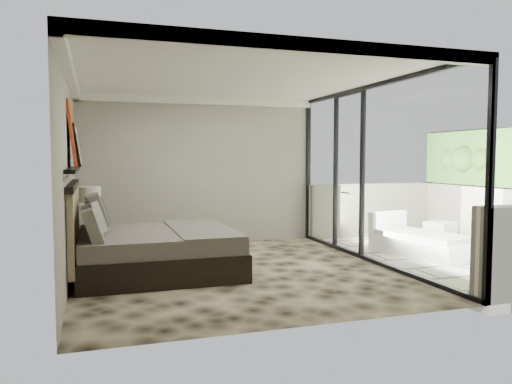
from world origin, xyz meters
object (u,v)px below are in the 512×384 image
object	(u,v)px
lounger	(420,242)
bed	(150,248)
table_lamp	(90,201)
ottoman	(440,233)
nightstand	(93,243)

from	to	relation	value
lounger	bed	bearing A→B (deg)	165.92
table_lamp	lounger	size ratio (longest dim) A/B	0.36
bed	lounger	distance (m)	4.54
table_lamp	lounger	world-z (taller)	table_lamp
bed	ottoman	size ratio (longest dim) A/B	5.10
nightstand	ottoman	size ratio (longest dim) A/B	1.11
table_lamp	ottoman	xyz separation A→B (m)	(6.29, -0.68, -0.72)
bed	nightstand	world-z (taller)	bed
table_lamp	ottoman	distance (m)	6.37
ottoman	nightstand	bearing A→B (deg)	173.56
nightstand	bed	bearing A→B (deg)	-53.61
nightstand	lounger	distance (m)	5.50
bed	table_lamp	distance (m)	1.66
nightstand	table_lamp	size ratio (longest dim) A/B	0.74
bed	lounger	bearing A→B (deg)	-0.51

